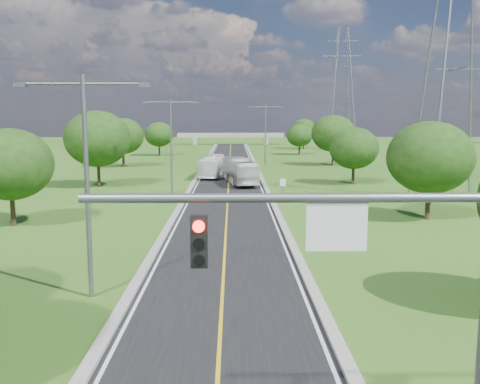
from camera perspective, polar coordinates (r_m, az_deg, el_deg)
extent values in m
plane|color=#2B5618|center=(72.12, -1.19, 1.64)|extent=(260.00, 260.00, 0.00)
cube|color=black|center=(78.08, -1.16, 2.16)|extent=(8.00, 150.00, 0.06)
cube|color=gray|center=(78.21, -4.28, 2.21)|extent=(0.50, 150.00, 0.22)
cube|color=gray|center=(78.16, 1.96, 2.22)|extent=(0.50, 150.00, 0.22)
cylinder|color=slate|center=(10.83, 5.14, -0.64)|extent=(8.40, 0.20, 0.20)
cube|color=black|center=(10.97, -4.36, -5.31)|extent=(0.35, 0.28, 1.05)
cylinder|color=#FF140C|center=(10.73, -4.44, -3.69)|extent=(0.24, 0.06, 0.24)
cube|color=white|center=(11.08, 10.26, -3.68)|extent=(1.25, 0.06, 1.00)
cylinder|color=slate|center=(50.36, 4.58, 0.13)|extent=(0.08, 0.08, 2.40)
cube|color=white|center=(50.23, 4.59, 1.03)|extent=(0.55, 0.04, 0.70)
cube|color=gray|center=(152.18, -4.78, 5.45)|extent=(1.20, 3.00, 2.00)
cube|color=gray|center=(152.11, 2.79, 5.47)|extent=(1.20, 3.00, 2.00)
cube|color=gray|center=(151.75, -1.00, 6.08)|extent=(30.00, 3.00, 1.20)
cylinder|color=slate|center=(24.73, -15.99, 0.32)|extent=(0.22, 0.22, 10.00)
cylinder|color=slate|center=(24.96, -19.58, 10.83)|extent=(2.80, 0.12, 0.12)
cylinder|color=slate|center=(24.22, -13.17, 11.18)|extent=(2.80, 0.12, 0.12)
cube|color=slate|center=(25.39, -22.40, 10.52)|extent=(0.50, 0.25, 0.18)
cube|color=slate|center=(23.98, -10.07, 11.18)|extent=(0.50, 0.25, 0.18)
cylinder|color=slate|center=(57.10, -7.35, 4.88)|extent=(0.22, 0.22, 10.00)
cylinder|color=slate|center=(57.20, -8.85, 9.46)|extent=(2.80, 0.12, 0.12)
cylinder|color=slate|center=(56.88, -6.02, 9.52)|extent=(2.80, 0.12, 0.12)
cube|color=slate|center=(57.39, -10.15, 9.38)|extent=(0.50, 0.25, 0.18)
cube|color=slate|center=(56.78, -4.69, 9.49)|extent=(0.50, 0.25, 0.18)
cylinder|color=slate|center=(89.87, 2.73, 6.13)|extent=(0.22, 0.22, 10.00)
cylinder|color=slate|center=(89.75, 1.84, 9.07)|extent=(2.80, 0.12, 0.12)
cylinder|color=slate|center=(89.92, 3.65, 9.05)|extent=(2.80, 0.12, 0.12)
cube|color=slate|center=(89.69, 1.00, 9.04)|extent=(0.50, 0.25, 0.18)
cube|color=slate|center=(90.03, 4.48, 9.01)|extent=(0.50, 0.25, 0.18)
cube|color=slate|center=(129.90, 10.85, 14.07)|extent=(9.00, 0.25, 0.25)
cube|color=slate|center=(130.29, 10.89, 15.54)|extent=(7.00, 0.25, 0.25)
cylinder|color=black|center=(43.48, -23.08, -1.59)|extent=(0.36, 0.36, 2.70)
ellipsoid|color=#16380F|center=(43.08, -23.33, 2.74)|extent=(6.30, 6.30, 5.36)
cylinder|color=black|center=(63.90, -14.83, 1.98)|extent=(0.36, 0.36, 3.24)
ellipsoid|color=#16380F|center=(63.61, -14.97, 5.52)|extent=(7.56, 7.56, 6.43)
cylinder|color=black|center=(87.67, -12.33, 3.56)|extent=(0.36, 0.36, 2.88)
ellipsoid|color=#16380F|center=(87.47, -12.40, 5.86)|extent=(6.72, 6.72, 5.71)
cylinder|color=black|center=(110.88, -8.60, 4.50)|extent=(0.36, 0.36, 2.52)
ellipsoid|color=#16380F|center=(110.73, -8.63, 6.09)|extent=(5.88, 5.88, 5.00)
cylinder|color=black|center=(44.96, 19.40, -0.98)|extent=(0.36, 0.36, 2.88)
ellipsoid|color=#16380F|center=(44.56, 19.61, 3.49)|extent=(6.72, 6.72, 5.71)
cylinder|color=black|center=(65.65, 11.98, 1.92)|extent=(0.36, 0.36, 2.52)
ellipsoid|color=#16380F|center=(65.39, 12.06, 4.60)|extent=(5.88, 5.88, 5.00)
cylinder|color=black|center=(89.44, 9.86, 3.78)|extent=(0.36, 0.36, 3.06)
ellipsoid|color=#16380F|center=(89.23, 9.92, 6.17)|extent=(7.14, 7.14, 6.07)
cylinder|color=black|center=(112.74, 6.35, 4.56)|extent=(0.36, 0.36, 2.34)
ellipsoid|color=#16380F|center=(112.60, 6.38, 6.01)|extent=(5.46, 5.46, 4.64)
cylinder|color=black|center=(132.98, 6.79, 5.18)|extent=(0.36, 0.36, 2.70)
ellipsoid|color=#16380F|center=(132.85, 6.81, 6.60)|extent=(6.30, 6.30, 5.36)
imported|color=silver|center=(64.36, -0.05, 2.25)|extent=(4.38, 11.16, 3.03)
imported|color=white|center=(71.68, -3.01, 2.77)|extent=(3.30, 10.36, 2.84)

